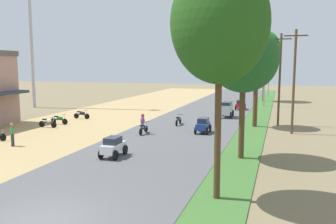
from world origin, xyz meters
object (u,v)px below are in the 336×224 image
streetlamp_near (265,70)px  utility_pole_near (280,78)px  parked_motorbike_fourth (48,122)px  median_tree_fourth (265,51)px  median_tree_nearest (220,24)px  car_hatchback_blue (203,125)px  pedestrian_on_shoulder (12,133)px  car_van_silver (227,109)px  car_sedan_red (240,104)px  car_hatchback_white (113,146)px  utility_pole_far (294,80)px  streetlamp_mid (269,71)px  median_tree_second (243,59)px  parked_motorbike_fifth (59,119)px  parked_motorbike_sixth (82,114)px  motorbike_ahead_third (179,120)px  median_tree_third (257,56)px  motorbike_ahead_second (143,124)px

streetlamp_near → utility_pole_near: (1.98, -14.97, -0.43)m
parked_motorbike_fourth → median_tree_fourth: median_tree_fourth is taller
median_tree_nearest → car_hatchback_blue: (-3.53, 13.94, -6.50)m
pedestrian_on_shoulder → streetlamp_near: streetlamp_near is taller
car_van_silver → car_sedan_red: 7.24m
pedestrian_on_shoulder → car_hatchback_white: (7.90, -0.61, -0.22)m
utility_pole_far → car_sedan_red: size_ratio=3.71×
streetlamp_mid → car_hatchback_white: bearing=-99.2°
pedestrian_on_shoulder → parked_motorbike_fourth: bearing=107.4°
median_tree_second → utility_pole_near: bearing=81.3°
median_tree_second → car_hatchback_white: bearing=-163.8°
parked_motorbike_fifth → car_sedan_red: car_sedan_red is taller
median_tree_fourth → car_hatchback_blue: 29.17m
median_tree_nearest → car_van_silver: bearing=97.2°
parked_motorbike_sixth → utility_pole_far: utility_pole_far is taller
car_van_silver → motorbike_ahead_third: bearing=-121.0°
utility_pole_far → car_van_silver: size_ratio=3.48×
median_tree_nearest → car_sedan_red: 31.10m
car_hatchback_blue → parked_motorbike_fifth: bearing=179.1°
pedestrian_on_shoulder → median_tree_second: bearing=5.8°
pedestrian_on_shoulder → median_tree_fourth: 40.18m
pedestrian_on_shoulder → utility_pole_far: size_ratio=0.19×
median_tree_nearest → car_hatchback_blue: size_ratio=4.81×
utility_pole_far → motorbike_ahead_third: (-9.90, 0.98, -3.81)m
median_tree_second → streetlamp_mid: 43.72m
median_tree_nearest → car_hatchback_blue: median_tree_nearest is taller
utility_pole_near → utility_pole_far: bearing=-74.0°
parked_motorbike_fourth → median_tree_nearest: median_tree_nearest is taller
median_tree_third → utility_pole_far: utility_pole_far is taller
median_tree_second → car_hatchback_blue: median_tree_second is taller
median_tree_fourth → car_hatchback_blue: (-3.45, -28.13, -6.90)m
median_tree_fourth → car_hatchback_white: median_tree_fourth is taller
median_tree_third → car_van_silver: 7.76m
car_hatchback_blue → median_tree_third: bearing=50.1°
median_tree_third → motorbike_ahead_third: 9.02m
parked_motorbike_fourth → parked_motorbike_fifth: same height
parked_motorbike_fourth → median_tree_second: size_ratio=0.23×
parked_motorbike_fourth → utility_pole_far: 21.30m
streetlamp_near → car_van_silver: 12.88m
parked_motorbike_fourth → median_tree_fourth: size_ratio=0.17×
car_sedan_red → pedestrian_on_shoulder: bearing=-117.1°
motorbike_ahead_third → car_hatchback_blue: bearing=-46.9°
parked_motorbike_fourth → car_sedan_red: 23.36m
car_hatchback_blue → car_van_silver: (0.61, 9.18, 0.28)m
median_tree_fourth → car_sedan_red: (-2.20, -11.74, -6.91)m
median_tree_second → motorbike_ahead_second: (-8.29, 5.10, -5.12)m
car_sedan_red → parked_motorbike_fifth: bearing=-132.8°
parked_motorbike_sixth → median_tree_second: bearing=-32.1°
motorbike_ahead_second → utility_pole_far: bearing=19.9°
utility_pole_far → car_hatchback_white: bearing=-132.7°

